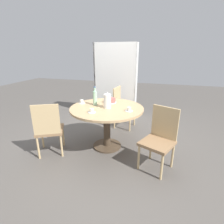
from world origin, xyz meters
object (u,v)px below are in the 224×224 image
Objects in this scene: water_bottle at (95,98)px; cup_a at (92,111)px; chair_c at (122,107)px; chair_b at (160,138)px; cake_main at (110,101)px; bookshelf at (115,82)px; coffee_pot at (107,101)px; cup_c at (129,110)px; chair_a at (49,128)px; cup_b at (82,102)px.

water_bottle reaches higher than cup_a.
chair_c is 1.03m from water_bottle.
chair_b is 1.56m from chair_c.
cake_main is (0.21, 0.22, -0.09)m from water_bottle.
chair_c is at bearing 118.59° from bookshelf.
coffee_pot is (-0.03, -0.99, 0.41)m from chair_c.
chair_a is at bearing -161.80° from cup_c.
chair_c reaches higher than cup_c.
chair_b is 7.40× the size of cup_c.
cup_b is at bearing 173.51° from water_bottle.
water_bottle is 0.42m from cup_a.
cup_b is at bearing 166.50° from coffee_pot.
chair_c is 7.40× the size of cup_c.
chair_c is at bearing 147.68° from chair_b.
cup_c is at bearing 112.27° from bookshelf.
chair_a is 0.49× the size of bookshelf.
cup_c is (0.64, -0.17, -0.11)m from water_bottle.
chair_a is 1.00× the size of chair_b.
chair_b is at bearing -25.58° from cup_c.
chair_c is 4.05× the size of cake_main.
coffee_pot is at bearing -175.01° from chair_b.
water_bottle is at bearing 168.99° from chair_c.
chair_b and chair_c have the same top height.
chair_a is 7.40× the size of cup_c.
chair_c is 7.40× the size of cup_a.
bookshelf is 15.09× the size of cup_b.
water_bottle is at bearing 91.54° from bookshelf.
chair_c is 1.08m from cup_b.
chair_b is 1.17m from cake_main.
bookshelf reaches higher than chair_c.
cake_main reaches higher than cup_b.
bookshelf is at bearing 100.61° from coffee_pot.
chair_b is at bearing 121.93° from bookshelf.
chair_c is at bearing 81.71° from cup_a.
chair_b is 2.80× the size of water_bottle.
chair_a is 3.35× the size of coffee_pot.
water_bottle is (-0.26, 0.10, 0.01)m from coffee_pot.
chair_b is at bearing -0.55° from cup_a.
bookshelf is 5.70× the size of water_bottle.
water_bottle reaches higher than chair_a.
cup_a is at bearing 94.25° from bookshelf.
chair_a is 7.40× the size of cup_a.
chair_c is 1.16m from cup_c.
cup_b is at bearing -159.35° from cake_main.
cup_a and cup_c have the same top height.
bookshelf reaches higher than coffee_pot.
cup_a is (-0.19, -1.29, 0.31)m from chair_c.
chair_b is 1.03m from coffee_pot.
bookshelf is 15.09× the size of cup_c.
chair_b is 1.09m from cup_a.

